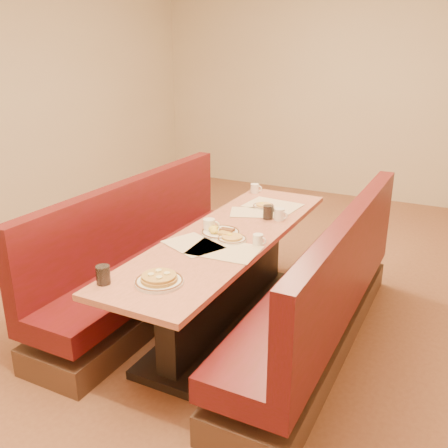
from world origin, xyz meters
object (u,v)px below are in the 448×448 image
at_px(booth_left, 149,263).
at_px(pancake_plate, 159,280).
at_px(booth_right, 321,303).
at_px(soda_tumbler_near, 103,275).
at_px(diner_table, 228,280).
at_px(eggs_plate, 220,232).
at_px(coffee_mug_d, 255,188).
at_px(coffee_mug_b, 210,225).
at_px(coffee_mug_a, 258,240).
at_px(soda_tumbler_mid, 268,212).
at_px(coffee_mug_c, 280,214).

bearing_deg(booth_left, pancake_plate, -50.96).
relative_size(booth_right, soda_tumbler_near, 22.07).
distance_m(diner_table, eggs_plate, 0.40).
xyz_separation_m(diner_table, coffee_mug_d, (-0.27, 1.10, 0.42)).
bearing_deg(coffee_mug_b, pancake_plate, -103.02).
bearing_deg(coffee_mug_a, booth_left, -179.43).
height_order(pancake_plate, soda_tumbler_near, soda_tumbler_near).
relative_size(booth_right, coffee_mug_d, 22.44).
bearing_deg(coffee_mug_d, soda_tumbler_near, -102.81).
bearing_deg(soda_tumbler_near, soda_tumbler_mid, 74.96).
xyz_separation_m(eggs_plate, coffee_mug_a, (0.34, -0.07, 0.02)).
distance_m(booth_left, coffee_mug_a, 1.11).
relative_size(coffee_mug_a, coffee_mug_d, 0.92).
distance_m(pancake_plate, coffee_mug_c, 1.40).
distance_m(booth_left, booth_right, 1.46).
distance_m(coffee_mug_b, coffee_mug_d, 1.12).
relative_size(diner_table, coffee_mug_d, 22.44).
height_order(pancake_plate, coffee_mug_a, coffee_mug_a).
height_order(eggs_plate, soda_tumbler_mid, soda_tumbler_mid).
xyz_separation_m(eggs_plate, soda_tumbler_mid, (0.18, 0.48, 0.04)).
distance_m(booth_left, eggs_plate, 0.79).
bearing_deg(diner_table, soda_tumbler_mid, 74.31).
xyz_separation_m(booth_right, coffee_mug_b, (-0.88, -0.01, 0.44)).
distance_m(eggs_plate, soda_tumbler_mid, 0.52).
xyz_separation_m(diner_table, soda_tumbler_mid, (0.13, 0.46, 0.43)).
xyz_separation_m(diner_table, booth_right, (0.73, 0.00, -0.01)).
distance_m(coffee_mug_b, soda_tumbler_mid, 0.54).
distance_m(coffee_mug_a, coffee_mug_b, 0.44).
bearing_deg(pancake_plate, eggs_plate, 93.84).
bearing_deg(booth_right, soda_tumbler_mid, 143.02).
distance_m(booth_left, soda_tumbler_near, 1.24).
height_order(coffee_mug_b, coffee_mug_d, coffee_mug_b).
relative_size(eggs_plate, soda_tumbler_near, 2.54).
relative_size(coffee_mug_c, soda_tumbler_near, 1.09).
bearing_deg(eggs_plate, coffee_mug_b, 168.45).
bearing_deg(booth_right, coffee_mug_d, 132.32).
height_order(booth_right, pancake_plate, booth_right).
height_order(booth_left, coffee_mug_b, booth_left).
distance_m(booth_right, pancake_plate, 1.23).
xyz_separation_m(booth_right, coffee_mug_d, (-1.00, 1.10, 0.43)).
bearing_deg(coffee_mug_b, coffee_mug_a, -34.30).
relative_size(booth_left, coffee_mug_a, 24.31).
relative_size(pancake_plate, coffee_mug_d, 2.59).
bearing_deg(pancake_plate, coffee_mug_b, 99.90).
bearing_deg(coffee_mug_a, diner_table, 167.16).
bearing_deg(coffee_mug_d, booth_right, -60.22).
relative_size(eggs_plate, coffee_mug_d, 2.58).
xyz_separation_m(booth_right, soda_tumbler_mid, (-0.60, 0.46, 0.44)).
bearing_deg(coffee_mug_b, eggs_plate, -34.47).
xyz_separation_m(coffee_mug_d, soda_tumbler_mid, (0.40, -0.65, 0.01)).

